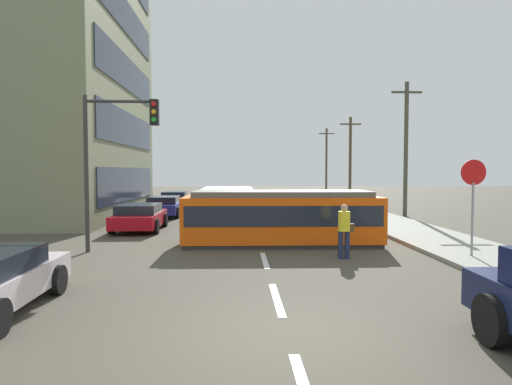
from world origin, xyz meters
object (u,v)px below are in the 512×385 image
object	(u,v)px
parked_sedan_far	(164,206)
stop_sign	(473,187)
utility_pole_far	(350,158)
streetcar_tram	(281,217)
parked_sedan_mid	(140,217)
parked_sedan_furthest	(175,199)
utility_pole_mid	(406,146)
pedestrian_crossing	(344,228)
city_bus	(228,203)
utility_pole_distant	(326,160)
traffic_light_mast	(115,144)

from	to	relation	value
parked_sedan_far	stop_sign	world-z (taller)	stop_sign
utility_pole_far	streetcar_tram	bearing A→B (deg)	-110.72
parked_sedan_far	stop_sign	xyz separation A→B (m)	(11.35, -13.32, 1.57)
parked_sedan_mid	parked_sedan_far	bearing A→B (deg)	89.22
parked_sedan_furthest	utility_pole_mid	world-z (taller)	utility_pole_mid
utility_pole_mid	utility_pole_far	bearing A→B (deg)	91.40
streetcar_tram	pedestrian_crossing	size ratio (longest dim) A/B	4.25
stop_sign	utility_pole_mid	xyz separation A→B (m)	(2.93, 12.81, 1.93)
pedestrian_crossing	parked_sedan_furthest	size ratio (longest dim) A/B	0.38
pedestrian_crossing	utility_pole_mid	bearing A→B (deg)	61.66
parked_sedan_mid	city_bus	bearing A→B (deg)	31.57
parked_sedan_mid	parked_sedan_far	world-z (taller)	same
parked_sedan_mid	utility_pole_distant	size ratio (longest dim) A/B	0.55
utility_pole_far	city_bus	bearing A→B (deg)	-124.18
traffic_light_mast	utility_pole_distant	world-z (taller)	utility_pole_distant
parked_sedan_furthest	utility_pole_far	world-z (taller)	utility_pole_far
city_bus	utility_pole_far	size ratio (longest dim) A/B	0.72
parked_sedan_mid	utility_pole_distant	xyz separation A→B (m)	(14.66, 30.30, 3.34)
stop_sign	streetcar_tram	bearing A→B (deg)	149.59
city_bus	stop_sign	size ratio (longest dim) A/B	1.81
pedestrian_crossing	parked_sedan_furthest	bearing A→B (deg)	112.17
streetcar_tram	parked_sedan_mid	world-z (taller)	streetcar_tram
traffic_light_mast	utility_pole_distant	distance (m)	38.36
utility_pole_mid	utility_pole_distant	distance (m)	24.64
parked_sedan_far	utility_pole_mid	world-z (taller)	utility_pole_mid
streetcar_tram	parked_sedan_furthest	xyz separation A→B (m)	(-6.15, 16.37, -0.39)
utility_pole_far	pedestrian_crossing	bearing A→B (deg)	-104.89
parked_sedan_far	streetcar_tram	bearing A→B (deg)	-59.71
city_bus	utility_pole_mid	bearing A→B (deg)	17.36
parked_sedan_far	utility_pole_far	distance (m)	18.19
stop_sign	utility_pole_distant	distance (m)	37.63
utility_pole_distant	parked_sedan_furthest	bearing A→B (deg)	-129.59
streetcar_tram	traffic_light_mast	distance (m)	6.32
pedestrian_crossing	city_bus	bearing A→B (deg)	112.29
parked_sedan_mid	utility_pole_far	bearing A→B (deg)	50.98
utility_pole_mid	utility_pole_far	size ratio (longest dim) A/B	1.09
pedestrian_crossing	utility_pole_far	distance (m)	25.11
parked_sedan_furthest	stop_sign	distance (m)	22.77
stop_sign	utility_pole_far	distance (m)	24.70
city_bus	utility_pole_distant	bearing A→B (deg)	68.93
parked_sedan_furthest	stop_sign	bearing A→B (deg)	-59.38
traffic_light_mast	utility_pole_mid	xyz separation A→B (m)	(13.97, 10.97, 0.55)
stop_sign	parked_sedan_furthest	bearing A→B (deg)	120.62
streetcar_tram	utility_pole_mid	distance (m)	13.12
stop_sign	utility_pole_distant	xyz separation A→B (m)	(3.23, 37.45, 1.77)
city_bus	pedestrian_crossing	xyz separation A→B (m)	(3.75, -9.15, -0.10)
parked_sedan_far	parked_sedan_furthest	distance (m)	6.23
pedestrian_crossing	stop_sign	size ratio (longest dim) A/B	0.58
city_bus	utility_pole_mid	world-z (taller)	utility_pole_mid
utility_pole_distant	stop_sign	bearing A→B (deg)	-94.93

